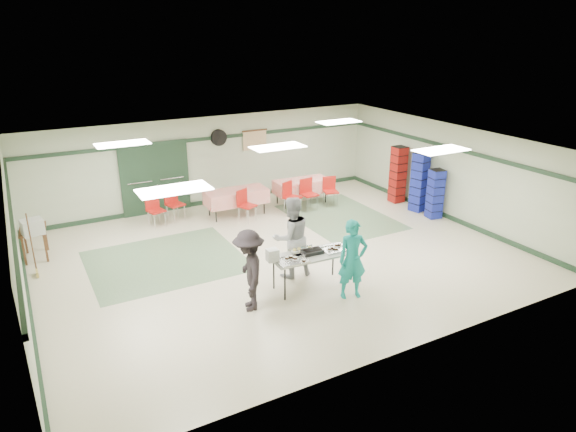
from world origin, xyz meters
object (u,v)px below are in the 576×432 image
chair_b (290,194)px  crate_stack_blue_b (435,194)px  dining_table_b (236,196)px  chair_c (330,188)px  serving_table (310,257)px  office_printer (32,227)px  volunteer_teal (353,259)px  chair_loose_b (154,207)px  crate_stack_blue_a (419,182)px  crate_stack_red (398,175)px  chair_a (308,191)px  volunteer_grey (291,237)px  chair_d (245,202)px  chair_loose_a (173,201)px  printer_table (33,233)px  broom (31,243)px  volunteer_dark (249,270)px  dining_table_a (302,186)px

chair_b → crate_stack_blue_b: 4.18m
dining_table_b → chair_c: size_ratio=2.03×
serving_table → chair_b: chair_b is taller
crate_stack_blue_b → office_printer: (-10.30, 2.14, 0.20)m
volunteer_teal → chair_loose_b: bearing=128.1°
crate_stack_blue_a → crate_stack_red: crate_stack_blue_a is taller
chair_a → crate_stack_red: (2.81, -0.75, 0.31)m
volunteer_grey → crate_stack_red: size_ratio=1.03×
volunteer_teal → chair_d: size_ratio=1.82×
chair_d → crate_stack_blue_b: 5.45m
serving_table → office_printer: size_ratio=3.80×
chair_loose_a → chair_a: bearing=-32.2°
chair_d → chair_loose_a: bearing=123.9°
chair_d → crate_stack_blue_a: size_ratio=0.51×
crate_stack_red → printer_table: crate_stack_red is taller
serving_table → broom: (-5.07, 3.42, 0.06)m
serving_table → chair_c: 5.40m
dining_table_b → chair_a: 2.16m
office_printer → crate_stack_red: bearing=-13.2°
chair_c → office_printer: (-8.28, -0.25, 0.38)m
volunteer_grey → chair_loose_b: (-1.84, 4.46, -0.37)m
dining_table_b → crate_stack_blue_b: 5.73m
volunteer_grey → printer_table: 6.19m
volunteer_dark → crate_stack_red: size_ratio=0.93×
chair_c → serving_table: bearing=-112.5°
volunteer_grey → dining_table_a: size_ratio=1.05×
chair_c → chair_loose_b: 5.28m
chair_a → chair_d: bearing=176.5°
serving_table → crate_stack_red: crate_stack_red is taller
chair_b → chair_d: size_ratio=1.03×
chair_b → chair_c: bearing=-24.9°
chair_d → volunteer_grey: bearing=-122.8°
volunteer_grey → broom: size_ratio=1.24×
chair_d → chair_c: bearing=-24.8°
volunteer_grey → chair_d: size_ratio=2.00×
dining_table_a → broom: broom is taller
crate_stack_red → chair_d: bearing=171.4°
chair_a → broom: (-7.57, -0.87, 0.19)m
chair_loose_a → crate_stack_red: 6.89m
chair_loose_a → broom: bearing=-169.7°
chair_a → printer_table: size_ratio=1.00×
chair_a → volunteer_grey: bearing=-129.2°
chair_b → crate_stack_blue_a: bearing=-51.4°
chair_loose_b → printer_table: bearing=178.3°
volunteer_teal → dining_table_a: size_ratio=0.96×
dining_table_a → chair_c: size_ratio=1.95×
volunteer_dark → crate_stack_red: 7.75m
chair_a → chair_b: (-0.61, -0.01, 0.00)m
volunteer_dark → dining_table_a: bearing=158.1°
volunteer_grey → chair_a: 4.45m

